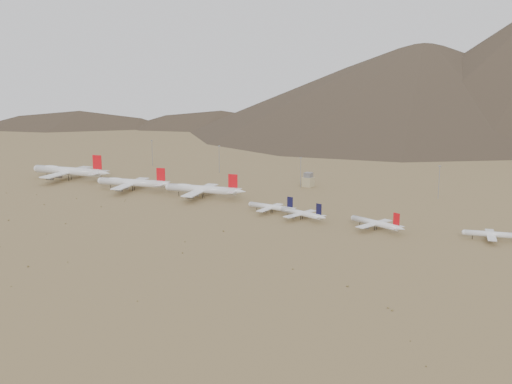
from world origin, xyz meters
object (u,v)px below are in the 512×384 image
Objects in this scene: widebody_centre at (132,182)px; narrowbody_b at (302,213)px; widebody_west at (69,171)px; widebody_east at (202,189)px; control_tower at (308,180)px; narrowbody_a at (272,207)px.

narrowbody_b is (161.95, -5.46, -2.61)m from widebody_centre.
widebody_east is at bearing -9.70° from widebody_west.
control_tower is at bearing 46.22° from widebody_east.
widebody_east is at bearing -8.68° from widebody_centre.
narrowbody_b is at bearing -14.77° from widebody_west.
widebody_west is 2.00× the size of narrowbody_b.
narrowbody_b is at bearing -24.46° from widebody_east.
widebody_west is 215.67m from narrowbody_a.
widebody_east reaches higher than narrowbody_b.
narrowbody_a is (135.43, -1.08, -2.64)m from widebody_centre.
widebody_west is at bearing -154.10° from control_tower.
narrowbody_b is (242.11, -8.03, -3.95)m from widebody_west.
widebody_centre is 5.40× the size of control_tower.
widebody_west reaches higher than control_tower.
narrowbody_a is 26.87m from narrowbody_b.
widebody_west is 80.22m from widebody_centre.
control_tower is at bearing 128.23° from narrowbody_b.
widebody_centre reaches higher than narrowbody_a.
control_tower is (-52.05, 100.34, 1.05)m from narrowbody_b.
narrowbody_b is 3.29× the size of control_tower.
widebody_west is 211.31m from control_tower.
narrowbody_b is (98.02, -16.02, -2.62)m from widebody_east.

